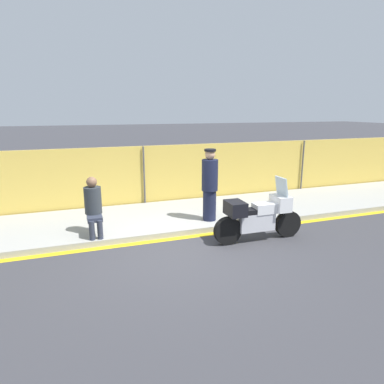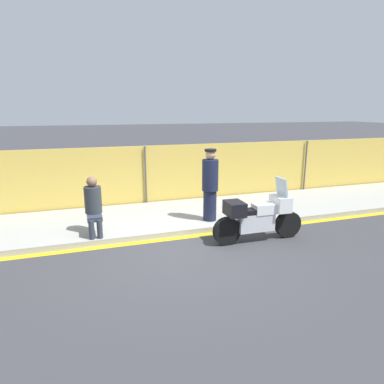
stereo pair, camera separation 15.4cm
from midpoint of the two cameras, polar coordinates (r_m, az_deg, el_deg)
name	(u,v)px [view 1 (the left image)]	position (r m, az deg, el deg)	size (l,w,h in m)	color
ground_plane	(181,253)	(7.09, -2.43, -10.08)	(120.00, 120.00, 0.00)	#38383D
sidewalk	(156,218)	(9.07, -6.57, -4.32)	(41.06, 2.66, 0.14)	#9E9E99
curb_paint_stripe	(171,239)	(7.79, -4.15, -7.85)	(41.06, 0.18, 0.01)	gold
storefront_fence	(144,177)	(10.21, -8.51, 2.51)	(39.01, 0.17, 1.81)	gold
motorcycle	(258,216)	(7.66, 10.44, -3.99)	(2.11, 0.52, 1.40)	black
officer_standing	(210,184)	(8.41, 2.45, 1.26)	(0.40, 0.40, 1.78)	#191E38
person_seated_on_curb	(93,203)	(7.81, -16.68, -1.80)	(0.37, 0.66, 1.29)	#2D3342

